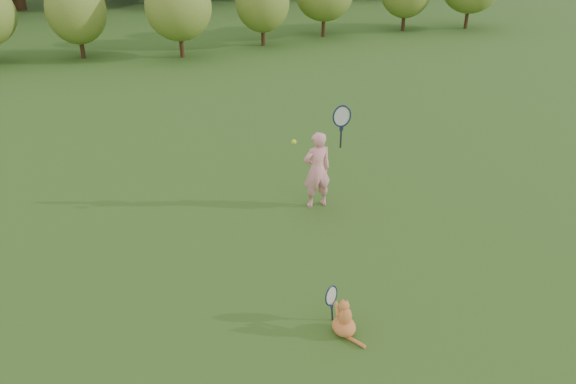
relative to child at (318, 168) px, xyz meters
name	(u,v)px	position (x,y,z in m)	size (l,w,h in m)	color
ground	(298,266)	(-0.99, -1.45, -0.66)	(100.00, 100.00, 0.00)	#254A14
shrub_row	(127,12)	(-0.99, 11.55, 0.74)	(28.00, 3.00, 2.80)	olive
child	(318,168)	(0.00, 0.00, 0.00)	(0.70, 0.35, 1.89)	pink
cat	(344,316)	(-1.07, -2.86, -0.43)	(0.31, 0.57, 0.61)	orange
tennis_ball	(294,142)	(-0.41, 0.01, 0.50)	(0.08, 0.08, 0.08)	#BBC817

